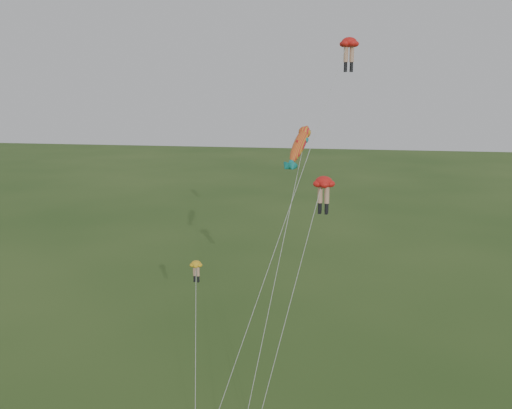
# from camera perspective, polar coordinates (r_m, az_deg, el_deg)

# --- Properties ---
(legs_kite_red_high) EXTENTS (8.29, 10.36, 23.52)m
(legs_kite_red_high) POSITION_cam_1_polar(r_m,az_deg,el_deg) (40.45, 9.05, 14.83)
(legs_kite_red_high) COLOR red
(legs_kite_red_high) RESTS_ON ground
(legs_kite_red_mid) EXTENTS (4.32, 6.87, 14.80)m
(legs_kite_red_mid) POSITION_cam_1_polar(r_m,az_deg,el_deg) (35.76, 6.68, 1.61)
(legs_kite_red_mid) COLOR red
(legs_kite_red_mid) RESTS_ON ground
(legs_kite_yellow) EXTENTS (2.70, 9.17, 8.46)m
(legs_kite_yellow) POSITION_cam_1_polar(r_m,az_deg,el_deg) (39.55, -6.01, -6.89)
(legs_kite_yellow) COLOR yellow
(legs_kite_yellow) RESTS_ON ground
(fish_kite) EXTENTS (3.44, 9.58, 17.89)m
(fish_kite) POSITION_cam_1_polar(r_m,az_deg,el_deg) (38.79, 4.35, 5.92)
(fish_kite) COLOR orange
(fish_kite) RESTS_ON ground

